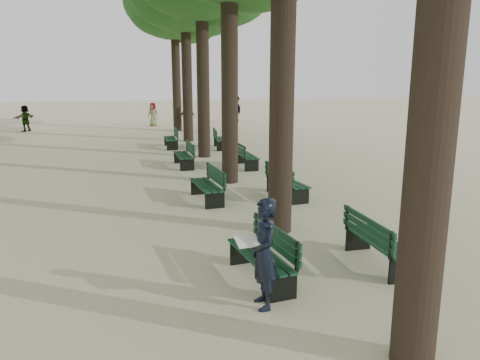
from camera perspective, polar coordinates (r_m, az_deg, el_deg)
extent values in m
plane|color=beige|center=(7.42, 1.07, -14.35)|extent=(120.00, 120.00, 0.00)
cylinder|color=#33261C|center=(5.45, 23.23, 15.71)|extent=(0.52, 0.52, 7.50)
cylinder|color=#33261C|center=(9.93, 5.22, 14.80)|extent=(0.52, 0.52, 7.50)
cylinder|color=#33261C|center=(14.75, -1.29, 14.11)|extent=(0.52, 0.52, 7.50)
cylinder|color=#33261C|center=(19.65, -4.56, 13.70)|extent=(0.52, 0.52, 7.50)
cylinder|color=#33261C|center=(24.60, -6.51, 13.44)|extent=(0.52, 0.52, 7.50)
cylinder|color=#33261C|center=(29.56, -7.80, 13.25)|extent=(0.52, 0.52, 7.50)
ellipsoid|color=#1C531C|center=(29.88, -8.04, 20.84)|extent=(6.00, 6.00, 4.50)
cube|color=black|center=(7.94, 2.41, -10.67)|extent=(0.74, 1.85, 0.45)
cube|color=black|center=(7.86, 2.42, -9.16)|extent=(0.76, 1.85, 0.04)
cube|color=black|center=(7.87, 4.33, -7.05)|extent=(0.26, 1.79, 0.40)
cube|color=black|center=(12.81, -4.15, -1.60)|extent=(0.69, 1.84, 0.45)
cube|color=black|center=(12.76, -4.17, -0.62)|extent=(0.71, 1.84, 0.04)
cube|color=black|center=(12.77, -2.97, 0.65)|extent=(0.21, 1.80, 0.40)
cube|color=black|center=(17.73, -6.94, 2.32)|extent=(0.58, 1.82, 0.45)
cube|color=black|center=(17.69, -6.96, 3.04)|extent=(0.60, 1.82, 0.04)
cube|color=black|center=(17.69, -6.09, 3.95)|extent=(0.10, 1.80, 0.40)
cube|color=black|center=(22.52, -8.47, 4.46)|extent=(0.54, 1.81, 0.45)
cube|color=black|center=(22.49, -8.49, 5.03)|extent=(0.56, 1.81, 0.04)
cube|color=black|center=(22.48, -7.80, 5.74)|extent=(0.06, 1.80, 0.40)
cube|color=black|center=(8.92, 16.67, -8.53)|extent=(0.52, 1.80, 0.45)
cube|color=black|center=(8.85, 16.76, -7.17)|extent=(0.54, 1.80, 0.04)
cube|color=black|center=(8.63, 15.26, -5.69)|extent=(0.04, 1.80, 0.40)
cube|color=black|center=(13.24, 5.81, -1.16)|extent=(0.75, 1.85, 0.45)
cube|color=black|center=(13.19, 5.83, -0.21)|extent=(0.77, 1.85, 0.04)
cube|color=black|center=(13.01, 4.76, 0.85)|extent=(0.27, 1.79, 0.40)
cube|color=black|center=(17.51, 0.82, 2.29)|extent=(0.52, 1.80, 0.45)
cube|color=black|center=(17.47, 0.82, 3.01)|extent=(0.54, 1.80, 0.04)
cube|color=black|center=(17.36, -0.07, 3.86)|extent=(0.04, 1.80, 0.40)
cube|color=black|center=(22.10, -2.32, 4.44)|extent=(0.71, 1.84, 0.45)
cube|color=black|center=(22.07, -2.32, 5.02)|extent=(0.73, 1.85, 0.04)
cube|color=black|center=(22.01, -3.06, 5.70)|extent=(0.23, 1.79, 0.40)
imported|color=black|center=(6.89, 2.93, -8.97)|extent=(0.35, 0.67, 1.66)
cube|color=white|center=(6.75, 0.90, -7.44)|extent=(0.37, 0.29, 0.12)
imported|color=#262628|center=(32.71, -10.56, 7.88)|extent=(0.82, 0.66, 1.57)
imported|color=#262628|center=(34.68, -0.52, 8.65)|extent=(0.72, 1.30, 1.93)
imported|color=#262628|center=(29.12, -6.39, 7.56)|extent=(1.01, 0.44, 1.67)
imported|color=#262628|center=(31.76, -24.71, 6.84)|extent=(1.17, 1.36, 1.60)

